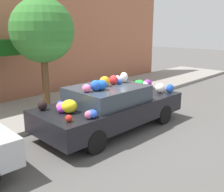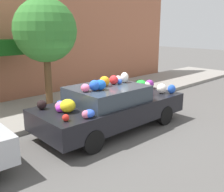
# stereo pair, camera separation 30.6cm
# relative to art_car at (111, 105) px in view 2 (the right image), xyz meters

# --- Properties ---
(ground_plane) EXTENTS (60.00, 60.00, 0.00)m
(ground_plane) POSITION_rel_art_car_xyz_m (0.02, 0.20, -0.70)
(ground_plane) COLOR #565451
(sidewalk_curb) EXTENTS (24.00, 3.20, 0.15)m
(sidewalk_curb) POSITION_rel_art_car_xyz_m (0.02, 2.90, -0.63)
(sidewalk_curb) COLOR gray
(sidewalk_curb) RESTS_ON ground
(building_facade) EXTENTS (18.00, 1.20, 6.14)m
(building_facade) POSITION_rel_art_car_xyz_m (-0.09, 5.12, 2.32)
(building_facade) COLOR #B26B4C
(building_facade) RESTS_ON ground
(street_tree) EXTENTS (2.12, 2.12, 3.70)m
(street_tree) POSITION_rel_art_car_xyz_m (-0.37, 2.81, 2.06)
(street_tree) COLOR brown
(street_tree) RESTS_ON sidewalk_curb
(art_car) EXTENTS (4.54, 1.95, 1.60)m
(art_car) POSITION_rel_art_car_xyz_m (0.00, 0.00, 0.00)
(art_car) COLOR black
(art_car) RESTS_ON ground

